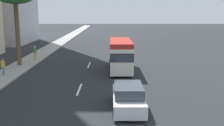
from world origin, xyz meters
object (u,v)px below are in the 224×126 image
(minibus_third, at_px, (121,54))
(pedestrian_near_lamp, at_px, (35,52))
(car_lead, at_px, (128,97))
(pedestrian_mid_block, at_px, (3,66))

(minibus_third, xyz_separation_m, pedestrian_near_lamp, (5.21, 10.23, -0.56))
(car_lead, height_order, pedestrian_near_lamp, pedestrian_near_lamp)
(car_lead, xyz_separation_m, minibus_third, (10.95, 0.06, 0.97))
(minibus_third, distance_m, pedestrian_mid_block, 11.36)
(car_lead, relative_size, minibus_third, 0.69)
(car_lead, distance_m, pedestrian_mid_block, 13.97)
(minibus_third, distance_m, pedestrian_near_lamp, 11.49)
(car_lead, relative_size, pedestrian_mid_block, 3.01)
(pedestrian_near_lamp, height_order, pedestrian_mid_block, pedestrian_near_lamp)
(car_lead, bearing_deg, minibus_third, 0.33)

